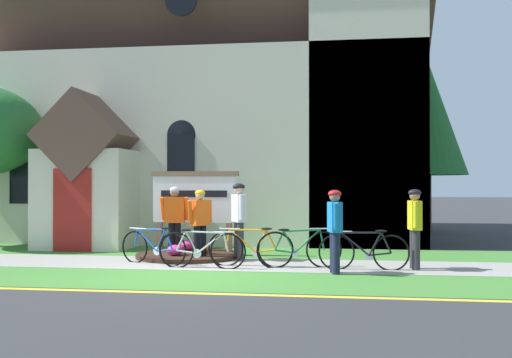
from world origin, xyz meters
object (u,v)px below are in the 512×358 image
bicycle_white (364,251)px  bicycle_blue (153,247)px  bicycle_yellow (202,249)px  cyclist_in_orange_jersey (239,215)px  roadside_conifer (425,115)px  cyclist_in_white_jersey (335,225)px  cyclist_in_blue_jersey (415,223)px  bicycle_green (299,248)px  church_sign (194,200)px  cyclist_in_green_jersey (175,216)px  cyclist_in_red_jersey (200,220)px  bicycle_orange (251,248)px

bicycle_white → bicycle_blue: (-4.39, 0.24, -0.00)m
bicycle_yellow → cyclist_in_orange_jersey: bearing=70.2°
roadside_conifer → bicycle_blue: bearing=-126.3°
cyclist_in_white_jersey → cyclist_in_blue_jersey: bearing=26.0°
bicycle_green → cyclist_in_white_jersey: cyclist_in_white_jersey is taller
roadside_conifer → church_sign: bearing=-130.0°
cyclist_in_orange_jersey → cyclist_in_blue_jersey: bearing=-15.1°
bicycle_blue → cyclist_in_green_jersey: bearing=80.8°
bicycle_blue → cyclist_in_blue_jersey: 5.42m
bicycle_blue → cyclist_in_orange_jersey: 2.03m
cyclist_in_orange_jersey → cyclist_in_blue_jersey: size_ratio=1.08×
cyclist_in_white_jersey → cyclist_in_orange_jersey: bearing=140.6°
cyclist_in_red_jersey → cyclist_in_orange_jersey: (0.84, 0.22, 0.10)m
bicycle_green → bicycle_yellow: 1.98m
bicycle_orange → cyclist_in_orange_jersey: 1.25m
cyclist_in_red_jersey → cyclist_in_green_jersey: bearing=154.8°
cyclist_in_white_jersey → cyclist_in_orange_jersey: 2.78m
bicycle_white → cyclist_in_green_jersey: cyclist_in_green_jersey is taller
cyclist_in_white_jersey → church_sign: bearing=142.9°
cyclist_in_blue_jersey → bicycle_white: bearing=-169.7°
cyclist_in_white_jersey → roadside_conifer: bearing=73.2°
bicycle_yellow → cyclist_in_green_jersey: cyclist_in_green_jersey is taller
church_sign → cyclist_in_green_jersey: 0.83m
bicycle_orange → cyclist_in_green_jersey: 2.29m
cyclist_in_green_jersey → cyclist_in_blue_jersey: (5.22, -1.09, -0.03)m
bicycle_orange → bicycle_yellow: bicycle_orange is taller
bicycle_orange → church_sign: bearing=132.8°
bicycle_yellow → roadside_conifer: size_ratio=0.29×
bicycle_green → cyclist_in_green_jersey: 3.19m
church_sign → cyclist_in_orange_jersey: size_ratio=1.26×
roadside_conifer → cyclist_in_blue_jersey: bearing=-99.1°
cyclist_in_red_jersey → roadside_conifer: bearing=55.0°
bicycle_blue → cyclist_in_orange_jersey: cyclist_in_orange_jersey is taller
bicycle_orange → cyclist_in_blue_jersey: 3.33m
cyclist_in_green_jersey → bicycle_white: bearing=-16.8°
bicycle_white → bicycle_green: bicycle_green is taller
cyclist_in_orange_jersey → roadside_conifer: 10.43m
bicycle_green → cyclist_in_orange_jersey: bearing=144.1°
church_sign → bicycle_blue: size_ratio=1.34×
bicycle_blue → bicycle_orange: bicycle_orange is taller
cyclist_in_green_jersey → bicycle_yellow: bearing=-56.8°
church_sign → bicycle_green: size_ratio=1.26×
bicycle_orange → roadside_conifer: bearing=63.0°
church_sign → bicycle_blue: bearing=-104.9°
bicycle_orange → cyclist_in_green_jersey: bearing=150.6°
church_sign → bicycle_blue: (-0.46, -1.72, -0.96)m
church_sign → cyclist_in_green_jersey: (-0.29, -0.68, -0.37)m
bicycle_blue → cyclist_in_red_jersey: bearing=40.6°
cyclist_in_red_jersey → cyclist_in_white_jersey: bearing=-27.4°
bicycle_white → bicycle_yellow: bearing=-175.7°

